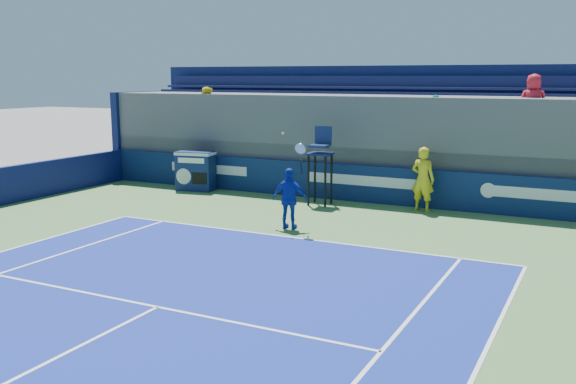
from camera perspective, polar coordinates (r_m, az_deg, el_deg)
The scene contains 6 objects.
ball_person at distance 19.57m, azimuth 11.90°, elevation 1.13°, with size 0.71×0.46×1.94m, color yellow.
back_hoarding at distance 20.72m, azimuth 7.00°, elevation 0.70°, with size 20.40×0.21×1.20m.
match_clock at distance 22.95m, azimuth -8.21°, elevation 1.96°, with size 1.42×0.93×1.40m.
umpire_chair at distance 20.08m, azimuth 2.91°, elevation 3.14°, with size 0.74×0.74×2.48m.
tennis_player at distance 16.93m, azimuth 0.16°, elevation -0.57°, with size 1.00×0.52×2.57m.
stadium_seating at distance 22.48m, azimuth 8.85°, elevation 4.58°, with size 21.00×4.05×4.40m.
Camera 1 is at (6.88, -2.14, 4.02)m, focal length 40.00 mm.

